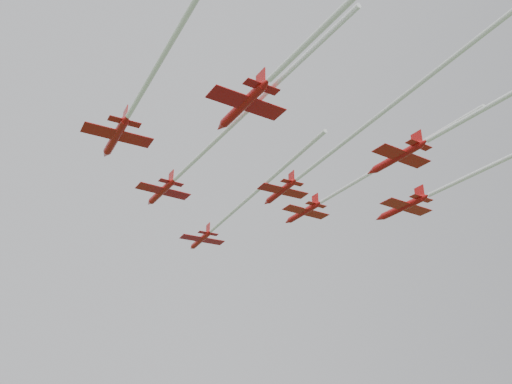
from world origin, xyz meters
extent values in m
cylinder|color=red|center=(-5.95, 17.45, 49.27)|extent=(3.21, 7.94, 1.03)
cone|color=red|center=(-7.29, 22.09, 49.27)|extent=(1.46, 1.91, 1.03)
cone|color=red|center=(-4.68, 13.09, 49.27)|extent=(1.21, 1.34, 0.94)
ellipsoid|color=black|center=(-6.47, 19.25, 49.64)|extent=(0.63, 0.97, 0.30)
cube|color=red|center=(-5.74, 16.73, 49.03)|extent=(8.60, 4.64, 0.09)
cube|color=red|center=(-4.93, 13.94, 49.27)|extent=(3.91, 2.13, 0.07)
cube|color=red|center=(-4.98, 14.12, 50.30)|extent=(0.56, 1.65, 1.87)
cylinder|color=white|center=(0.81, -5.81, 49.22)|extent=(11.23, 36.95, 0.56)
cylinder|color=red|center=(-13.89, 2.81, 51.72)|extent=(4.12, 8.38, 1.11)
cone|color=red|center=(-15.76, 7.64, 51.72)|extent=(1.69, 2.09, 1.11)
cone|color=red|center=(-12.13, -1.74, 51.72)|extent=(1.37, 1.49, 1.01)
ellipsoid|color=black|center=(-14.62, 4.68, 52.13)|extent=(0.74, 1.04, 0.32)
cube|color=red|center=(-13.60, 2.06, 51.47)|extent=(9.20, 5.64, 0.10)
cube|color=red|center=(-12.47, -0.85, 51.72)|extent=(4.19, 2.58, 0.08)
cube|color=red|center=(-12.55, -0.66, 52.83)|extent=(0.75, 1.73, 2.01)
cylinder|color=white|center=(-3.95, -22.86, 51.67)|extent=(16.52, 41.42, 0.60)
cylinder|color=red|center=(11.46, 7.27, 51.88)|extent=(3.99, 8.17, 1.08)
cone|color=red|center=(9.65, 11.98, 51.88)|extent=(1.64, 2.03, 1.08)
cone|color=red|center=(13.17, 2.83, 51.88)|extent=(1.34, 1.45, 0.98)
ellipsoid|color=black|center=(10.76, 9.10, 52.28)|extent=(0.72, 1.02, 0.31)
cube|color=red|center=(11.74, 6.54, 51.64)|extent=(8.97, 5.47, 0.10)
cube|color=red|center=(12.83, 3.70, 51.88)|extent=(4.08, 2.50, 0.08)
cube|color=red|center=(12.76, 3.88, 52.96)|extent=(0.72, 1.68, 1.96)
cylinder|color=white|center=(19.46, -13.56, 51.84)|extent=(12.75, 31.98, 0.59)
cylinder|color=red|center=(-20.13, -18.13, 49.19)|extent=(3.65, 8.53, 1.11)
cone|color=red|center=(-21.71, -13.17, 49.19)|extent=(1.61, 2.07, 1.11)
cone|color=red|center=(-18.65, -22.81, 49.19)|extent=(1.33, 1.46, 1.01)
ellipsoid|color=black|center=(-20.75, -16.21, 49.59)|extent=(0.69, 1.04, 0.32)
cube|color=red|center=(-19.89, -18.90, 48.93)|extent=(9.27, 5.19, 0.10)
cube|color=red|center=(-18.94, -21.89, 49.19)|extent=(4.22, 2.38, 0.08)
cube|color=red|center=(-19.01, -21.70, 50.30)|extent=(0.65, 1.77, 2.02)
cylinder|color=red|center=(4.26, -6.26, 48.99)|extent=(3.18, 7.52, 0.98)
cone|color=red|center=(2.90, -1.88, 48.99)|extent=(1.41, 1.82, 0.98)
cone|color=red|center=(5.54, -10.38, 48.99)|extent=(1.17, 1.28, 0.89)
ellipsoid|color=black|center=(3.73, -4.56, 49.35)|extent=(0.61, 0.92, 0.29)
cube|color=red|center=(4.47, -6.94, 48.77)|extent=(8.17, 4.53, 0.09)
cube|color=red|center=(5.29, -9.57, 48.99)|extent=(3.72, 2.08, 0.07)
cube|color=red|center=(5.24, -9.40, 49.97)|extent=(0.56, 1.56, 1.78)
cylinder|color=white|center=(11.74, -30.36, 48.95)|extent=(12.62, 39.17, 0.53)
cylinder|color=red|center=(26.48, -1.30, 50.27)|extent=(4.58, 8.99, 1.19)
cone|color=red|center=(24.38, 3.88, 50.27)|extent=(1.84, 2.26, 1.19)
cone|color=red|center=(28.46, -6.17, 50.27)|extent=(1.49, 1.61, 1.08)
ellipsoid|color=black|center=(25.66, 0.71, 50.70)|extent=(0.81, 1.13, 0.35)
cube|color=red|center=(26.81, -2.10, 50.00)|extent=(9.90, 6.21, 0.11)
cube|color=red|center=(28.07, -5.21, 50.27)|extent=(4.51, 2.84, 0.09)
cube|color=red|center=(27.99, -5.01, 51.46)|extent=(0.84, 1.85, 2.17)
cylinder|color=red|center=(-4.73, -25.73, 50.79)|extent=(4.57, 9.32, 1.23)
cone|color=red|center=(-6.81, -20.35, 50.79)|extent=(1.87, 2.32, 1.23)
cone|color=red|center=(-2.78, -30.80, 50.79)|extent=(1.53, 1.66, 1.12)
ellipsoid|color=black|center=(-5.54, -23.64, 51.24)|extent=(0.82, 1.16, 0.36)
cube|color=red|center=(-4.41, -26.56, 50.51)|extent=(10.24, 6.26, 0.11)
cube|color=red|center=(-3.16, -29.80, 50.79)|extent=(4.66, 2.87, 0.09)
cube|color=red|center=(-3.24, -29.59, 52.03)|extent=(0.83, 1.92, 2.24)
cylinder|color=red|center=(17.88, -19.32, 49.23)|extent=(4.30, 8.26, 1.10)
cone|color=red|center=(15.88, -14.58, 49.23)|extent=(1.71, 2.09, 1.10)
cone|color=red|center=(19.76, -23.79, 49.23)|extent=(1.39, 1.49, 1.00)
ellipsoid|color=black|center=(17.10, -17.48, 49.63)|extent=(0.75, 1.04, 0.32)
cube|color=red|center=(18.19, -20.06, 48.98)|extent=(9.12, 5.80, 0.10)
cube|color=red|center=(19.39, -22.92, 49.23)|extent=(4.15, 2.65, 0.08)
cube|color=red|center=(19.31, -22.73, 50.33)|extent=(0.79, 1.70, 2.00)
camera|label=1|loc=(-13.45, -83.52, 10.82)|focal=40.00mm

